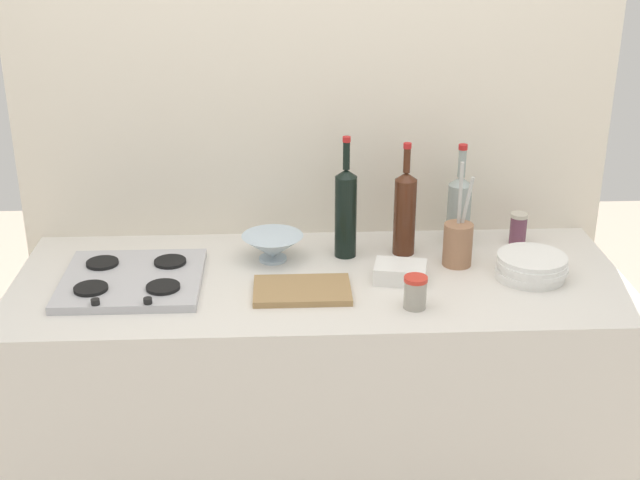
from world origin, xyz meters
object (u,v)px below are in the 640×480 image
(wine_bottle_mid_right, at_px, (459,209))
(butter_dish, at_px, (400,272))
(plate_stack, at_px, (531,267))
(mixing_bowl, at_px, (273,247))
(condiment_jar_rear, at_px, (518,228))
(wine_bottle_mid_left, at_px, (405,211))
(condiment_jar_front, at_px, (415,292))
(utensil_crock, at_px, (458,243))
(stovetop_hob, at_px, (132,279))
(cutting_board, at_px, (302,290))
(wine_bottle_leftmost, at_px, (346,211))

(wine_bottle_mid_right, bearing_deg, butter_dish, -130.21)
(plate_stack, relative_size, wine_bottle_mid_right, 0.63)
(mixing_bowl, relative_size, condiment_jar_rear, 1.85)
(wine_bottle_mid_left, height_order, condiment_jar_front, wine_bottle_mid_left)
(plate_stack, bearing_deg, utensil_crock, 152.83)
(wine_bottle_mid_left, relative_size, condiment_jar_rear, 3.49)
(wine_bottle_mid_right, distance_m, condiment_jar_front, 0.48)
(stovetop_hob, relative_size, wine_bottle_mid_right, 1.20)
(plate_stack, relative_size, cutting_board, 0.77)
(butter_dish, bearing_deg, condiment_jar_rear, 31.99)
(stovetop_hob, distance_m, wine_bottle_mid_left, 0.85)
(wine_bottle_mid_left, relative_size, utensil_crock, 1.10)
(wine_bottle_mid_right, bearing_deg, mixing_bowl, -170.80)
(cutting_board, bearing_deg, wine_bottle_mid_left, 39.84)
(condiment_jar_front, bearing_deg, stovetop_hob, 166.79)
(wine_bottle_mid_left, xyz_separation_m, condiment_jar_rear, (0.38, 0.06, -0.09))
(stovetop_hob, xyz_separation_m, condiment_jar_rear, (1.19, 0.25, 0.04))
(utensil_crock, bearing_deg, mixing_bowl, 174.08)
(stovetop_hob, bearing_deg, cutting_board, -9.74)
(wine_bottle_leftmost, distance_m, cutting_board, 0.33)
(condiment_jar_rear, bearing_deg, plate_stack, -96.01)
(cutting_board, bearing_deg, wine_bottle_leftmost, 61.50)
(stovetop_hob, distance_m, plate_stack, 1.17)
(wine_bottle_mid_left, relative_size, mixing_bowl, 1.89)
(condiment_jar_front, bearing_deg, plate_stack, 25.49)
(wine_bottle_mid_left, distance_m, wine_bottle_mid_right, 0.19)
(wine_bottle_leftmost, bearing_deg, wine_bottle_mid_left, 3.29)
(plate_stack, relative_size, mixing_bowl, 1.12)
(wine_bottle_mid_right, height_order, condiment_jar_front, wine_bottle_mid_right)
(wine_bottle_mid_right, height_order, utensil_crock, wine_bottle_mid_right)
(condiment_jar_front, bearing_deg, cutting_board, 161.43)
(wine_bottle_leftmost, relative_size, butter_dish, 2.56)
(mixing_bowl, distance_m, condiment_jar_rear, 0.79)
(cutting_board, bearing_deg, mixing_bowl, 109.73)
(stovetop_hob, distance_m, butter_dish, 0.78)
(wine_bottle_mid_right, bearing_deg, plate_stack, -56.53)
(wine_bottle_mid_left, xyz_separation_m, wine_bottle_mid_right, (0.18, 0.06, -0.02))
(stovetop_hob, height_order, condiment_jar_front, condiment_jar_front)
(plate_stack, xyz_separation_m, mixing_bowl, (-0.76, 0.16, 0.01))
(cutting_board, bearing_deg, utensil_crock, 20.27)
(stovetop_hob, xyz_separation_m, plate_stack, (1.17, -0.01, 0.02))
(wine_bottle_leftmost, bearing_deg, wine_bottle_mid_right, 10.66)
(plate_stack, bearing_deg, condiment_jar_front, -154.51)
(utensil_crock, bearing_deg, wine_bottle_leftmost, 165.74)
(stovetop_hob, height_order, condiment_jar_rear, condiment_jar_rear)
(condiment_jar_front, bearing_deg, wine_bottle_mid_left, 87.03)
(wine_bottle_leftmost, distance_m, butter_dish, 0.27)
(cutting_board, bearing_deg, wine_bottle_mid_right, 33.06)
(stovetop_hob, bearing_deg, utensil_crock, 5.41)
(plate_stack, xyz_separation_m, cutting_board, (-0.68, -0.07, -0.03))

